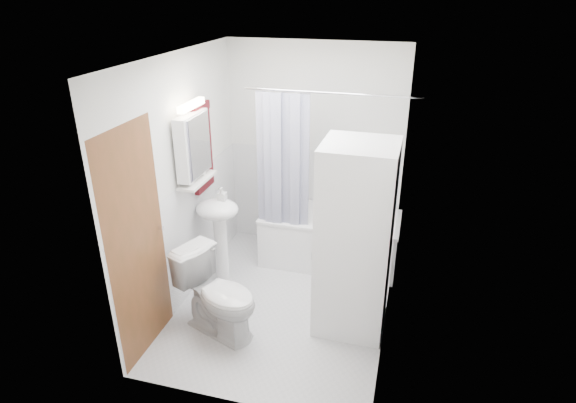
% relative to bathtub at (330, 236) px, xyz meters
% --- Properties ---
extents(floor, '(2.60, 2.60, 0.00)m').
position_rel_bathtub_xyz_m(floor, '(-0.29, -0.92, -0.32)').
color(floor, silver).
rests_on(floor, ground).
extents(room_walls, '(2.60, 2.60, 2.60)m').
position_rel_bathtub_xyz_m(room_walls, '(-0.29, -0.92, 1.17)').
color(room_walls, silver).
rests_on(room_walls, ground).
extents(wainscot, '(1.98, 2.58, 2.58)m').
position_rel_bathtub_xyz_m(wainscot, '(-0.29, -0.63, 0.28)').
color(wainscot, white).
rests_on(wainscot, ground).
extents(door, '(0.05, 2.00, 2.00)m').
position_rel_bathtub_xyz_m(door, '(-1.24, -1.47, 0.68)').
color(door, brown).
rests_on(door, ground).
extents(bathtub, '(1.52, 0.72, 0.58)m').
position_rel_bathtub_xyz_m(bathtub, '(0.00, 0.00, 0.00)').
color(bathtub, white).
rests_on(bathtub, ground).
extents(tub_spout, '(0.04, 0.12, 0.04)m').
position_rel_bathtub_xyz_m(tub_spout, '(0.20, 0.33, 0.58)').
color(tub_spout, silver).
rests_on(tub_spout, room_walls).
extents(curtain_rod, '(1.70, 0.02, 0.02)m').
position_rel_bathtub_xyz_m(curtain_rod, '(0.00, -0.30, 1.68)').
color(curtain_rod, silver).
rests_on(curtain_rod, room_walls).
extents(shower_curtain, '(0.55, 0.02, 1.45)m').
position_rel_bathtub_xyz_m(shower_curtain, '(-0.47, -0.30, 0.93)').
color(shower_curtain, '#141746').
rests_on(shower_curtain, curtain_rod).
extents(sink, '(0.44, 0.37, 1.04)m').
position_rel_bathtub_xyz_m(sink, '(-1.04, -0.70, 0.38)').
color(sink, white).
rests_on(sink, ground).
extents(medicine_cabinet, '(0.13, 0.50, 0.71)m').
position_rel_bathtub_xyz_m(medicine_cabinet, '(-1.19, -0.82, 1.25)').
color(medicine_cabinet, white).
rests_on(medicine_cabinet, room_walls).
extents(shelf, '(0.18, 0.54, 0.02)m').
position_rel_bathtub_xyz_m(shelf, '(-1.18, -0.82, 0.88)').
color(shelf, silver).
rests_on(shelf, room_walls).
extents(shower_caddy, '(0.22, 0.06, 0.02)m').
position_rel_bathtub_xyz_m(shower_caddy, '(0.25, 0.32, 0.83)').
color(shower_caddy, silver).
rests_on(shower_caddy, room_walls).
extents(towel, '(0.07, 0.37, 0.90)m').
position_rel_bathtub_xyz_m(towel, '(-1.22, -0.57, 1.14)').
color(towel, '#4C1711').
rests_on(towel, room_walls).
extents(washer_dryer, '(0.65, 0.63, 1.77)m').
position_rel_bathtub_xyz_m(washer_dryer, '(0.39, -1.03, 0.56)').
color(washer_dryer, white).
rests_on(washer_dryer, ground).
extents(toilet, '(0.90, 0.70, 0.78)m').
position_rel_bathtub_xyz_m(toilet, '(-0.74, -1.47, 0.07)').
color(toilet, white).
rests_on(toilet, ground).
extents(soap_pump, '(0.08, 0.17, 0.08)m').
position_rel_bathtub_xyz_m(soap_pump, '(-1.00, -0.67, 0.63)').
color(soap_pump, gray).
rests_on(soap_pump, sink).
extents(shelf_bottle, '(0.07, 0.18, 0.07)m').
position_rel_bathtub_xyz_m(shelf_bottle, '(-1.18, -0.97, 0.93)').
color(shelf_bottle, gray).
rests_on(shelf_bottle, shelf).
extents(shelf_cup, '(0.10, 0.09, 0.10)m').
position_rel_bathtub_xyz_m(shelf_cup, '(-1.18, -0.70, 0.94)').
color(shelf_cup, gray).
rests_on(shelf_cup, shelf).
extents(shampoo_a, '(0.13, 0.17, 0.13)m').
position_rel_bathtub_xyz_m(shampoo_a, '(0.06, 0.32, 0.91)').
color(shampoo_a, gray).
rests_on(shampoo_a, shower_caddy).
extents(shampoo_b, '(0.08, 0.21, 0.08)m').
position_rel_bathtub_xyz_m(shampoo_b, '(0.18, 0.32, 0.88)').
color(shampoo_b, '#2A65A9').
rests_on(shampoo_b, shower_caddy).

